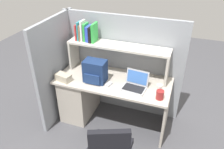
% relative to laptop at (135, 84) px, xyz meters
% --- Properties ---
extents(ground_plane, '(8.00, 8.00, 0.00)m').
position_rel_laptop_xyz_m(ground_plane, '(-0.33, 0.08, -0.78)').
color(ground_plane, '#4C4C51').
extents(desk, '(1.60, 0.70, 0.73)m').
position_rel_laptop_xyz_m(desk, '(-0.72, 0.08, -0.38)').
color(desk, beige).
rests_on(desk, ground_plane).
extents(cubicle_partition_rear, '(1.84, 0.05, 1.55)m').
position_rel_laptop_xyz_m(cubicle_partition_rear, '(-0.33, 0.46, -0.01)').
color(cubicle_partition_rear, gray).
rests_on(cubicle_partition_rear, ground_plane).
extents(cubicle_partition_left, '(0.05, 1.06, 1.55)m').
position_rel_laptop_xyz_m(cubicle_partition_left, '(-1.18, 0.03, -0.01)').
color(cubicle_partition_left, gray).
rests_on(cubicle_partition_left, ground_plane).
extents(overhead_hutch, '(1.44, 0.28, 0.45)m').
position_rel_laptop_xyz_m(overhead_hutch, '(-0.33, 0.28, 0.30)').
color(overhead_hutch, '#BCB7AC').
rests_on(overhead_hutch, desk).
extents(reference_books_on_shelf, '(0.29, 0.18, 0.29)m').
position_rel_laptop_xyz_m(reference_books_on_shelf, '(-0.80, 0.28, 0.52)').
color(reference_books_on_shelf, red).
rests_on(reference_books_on_shelf, overhead_hutch).
extents(laptop, '(0.33, 0.28, 0.22)m').
position_rel_laptop_xyz_m(laptop, '(0.00, 0.00, 0.00)').
color(laptop, '#B7BABF').
rests_on(laptop, desk).
extents(backpack, '(0.30, 0.22, 0.31)m').
position_rel_laptop_xyz_m(backpack, '(-0.56, -0.02, 0.10)').
color(backpack, navy).
rests_on(backpack, desk).
extents(computer_mouse, '(0.08, 0.12, 0.03)m').
position_rel_laptop_xyz_m(computer_mouse, '(-0.35, -0.06, -0.03)').
color(computer_mouse, silver).
rests_on(computer_mouse, desk).
extents(paper_cup, '(0.08, 0.08, 0.11)m').
position_rel_laptop_xyz_m(paper_cup, '(0.32, 0.01, 0.00)').
color(paper_cup, white).
rests_on(paper_cup, desk).
extents(tissue_box, '(0.24, 0.16, 0.10)m').
position_rel_laptop_xyz_m(tissue_box, '(-0.98, -0.16, -0.00)').
color(tissue_box, '#BFB299').
rests_on(tissue_box, desk).
extents(snack_canister, '(0.10, 0.10, 0.12)m').
position_rel_laptop_xyz_m(snack_canister, '(0.35, -0.13, 0.01)').
color(snack_canister, maroon).
rests_on(snack_canister, desk).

